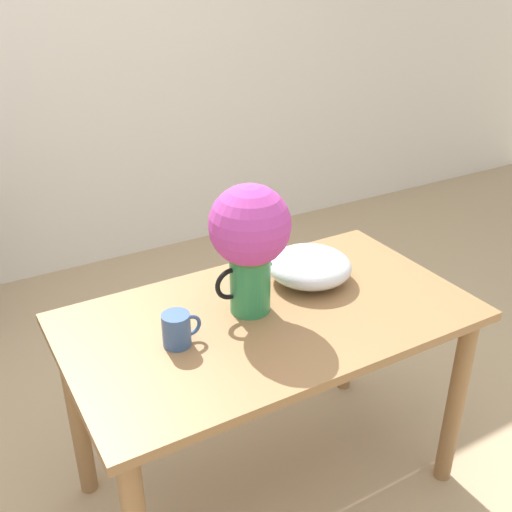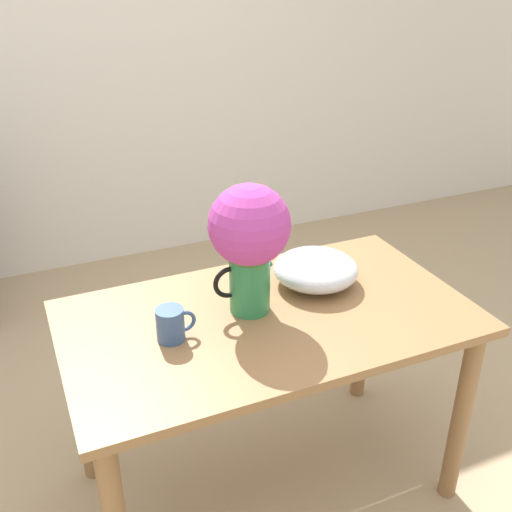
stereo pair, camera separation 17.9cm
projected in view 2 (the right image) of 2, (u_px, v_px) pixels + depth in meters
The scene contains 6 objects.
ground_plane at pixel (222, 508), 2.07m from camera, with size 12.00×12.00×0.00m, color tan.
wall_back at pixel (77, 40), 3.17m from camera, with size 8.00×0.05×2.60m.
table at pixel (268, 344), 1.89m from camera, with size 1.26×0.71×0.72m.
flower_vase at pixel (249, 236), 1.75m from camera, with size 0.25×0.25×0.41m.
coffee_mug at pixel (171, 324), 1.70m from camera, with size 0.12×0.08×0.10m.
white_bowl at pixel (316, 269), 1.99m from camera, with size 0.28×0.28×0.11m.
Camera 2 is at (-0.47, -1.37, 1.72)m, focal length 42.00 mm.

